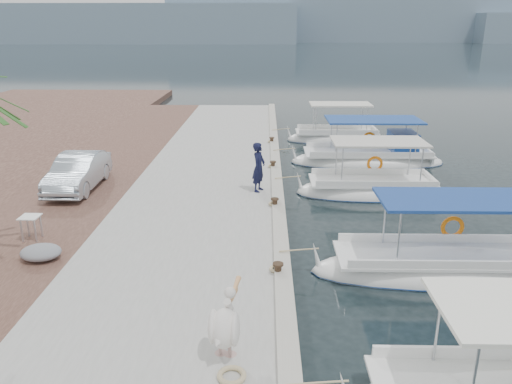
% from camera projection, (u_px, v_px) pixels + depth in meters
% --- Properties ---
extents(ground, '(400.00, 400.00, 0.00)m').
position_uv_depth(ground, '(286.00, 238.00, 16.22)').
color(ground, black).
rests_on(ground, ground).
extents(concrete_quay, '(6.00, 40.00, 0.50)m').
position_uv_depth(concrete_quay, '(210.00, 183.00, 20.94)').
color(concrete_quay, '#9F9F9A').
rests_on(concrete_quay, ground).
extents(quay_curb, '(0.44, 40.00, 0.12)m').
position_uv_depth(quay_curb, '(277.00, 177.00, 20.79)').
color(quay_curb, '#ABA898').
rests_on(quay_curb, concrete_quay).
extents(cobblestone_strip, '(4.00, 40.00, 0.50)m').
position_uv_depth(cobblestone_strip, '(92.00, 183.00, 21.03)').
color(cobblestone_strip, '#50322A').
rests_on(cobblestone_strip, ground).
extents(distant_hills, '(330.00, 60.00, 18.00)m').
position_uv_depth(distant_hills, '(340.00, 23.00, 204.28)').
color(distant_hills, gray).
rests_on(distant_hills, ground).
extents(fishing_caique_b, '(7.75, 2.13, 2.83)m').
position_uv_depth(fishing_caique_b, '(451.00, 270.00, 13.80)').
color(fishing_caique_b, white).
rests_on(fishing_caique_b, ground).
extents(fishing_caique_c, '(6.12, 2.24, 2.83)m').
position_uv_depth(fishing_caique_c, '(371.00, 191.00, 20.37)').
color(fishing_caique_c, white).
rests_on(fishing_caique_c, ground).
extents(fishing_caique_d, '(7.60, 2.62, 2.83)m').
position_uv_depth(fishing_caique_d, '(369.00, 160.00, 24.91)').
color(fishing_caique_d, white).
rests_on(fishing_caique_d, ground).
extents(fishing_caique_e, '(5.89, 2.09, 2.83)m').
position_uv_depth(fishing_caique_e, '(336.00, 139.00, 29.73)').
color(fishing_caique_e, white).
rests_on(fishing_caique_e, ground).
extents(mooring_bollards, '(0.28, 20.28, 0.33)m').
position_uv_depth(mooring_bollards, '(275.00, 202.00, 17.43)').
color(mooring_bollards, black).
rests_on(mooring_bollards, concrete_quay).
extents(pelican, '(0.71, 1.61, 1.24)m').
position_uv_depth(pelican, '(225.00, 326.00, 9.47)').
color(pelican, tan).
rests_on(pelican, concrete_quay).
extents(fisherman, '(0.67, 0.81, 1.89)m').
position_uv_depth(fisherman, '(259.00, 167.00, 18.92)').
color(fisherman, black).
rests_on(fisherman, concrete_quay).
extents(parked_car, '(1.46, 4.14, 1.36)m').
position_uv_depth(parked_car, '(78.00, 172.00, 19.26)').
color(parked_car, '#ACBAC5').
rests_on(parked_car, cobblestone_strip).
extents(tarp_bundle, '(1.10, 0.90, 0.40)m').
position_uv_depth(tarp_bundle, '(41.00, 252.00, 13.55)').
color(tarp_bundle, gray).
rests_on(tarp_bundle, cobblestone_strip).
extents(folding_table, '(0.55, 0.55, 0.73)m').
position_uv_depth(folding_table, '(31.00, 223.00, 14.71)').
color(folding_table, silver).
rests_on(folding_table, cobblestone_strip).
extents(rope_coil, '(0.54, 0.54, 0.10)m').
position_uv_depth(rope_coil, '(232.00, 375.00, 9.01)').
color(rope_coil, '#C6B284').
rests_on(rope_coil, concrete_quay).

